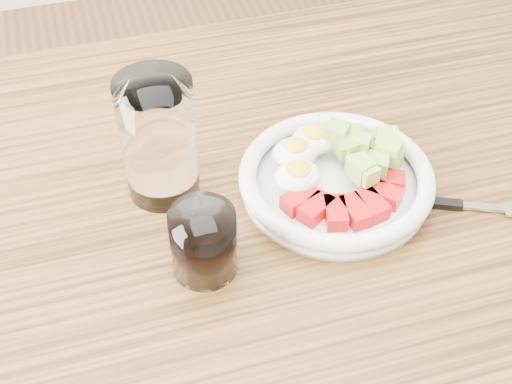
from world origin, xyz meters
TOP-DOWN VIEW (x-y plane):
  - dining_table at (0.00, 0.00)m, footprint 1.50×0.90m
  - bowl at (0.10, 0.02)m, footprint 0.25×0.25m
  - fork at (0.22, -0.05)m, footprint 0.19×0.10m
  - water_glass at (-0.11, 0.08)m, footprint 0.09×0.09m
  - coffee_glass at (-0.09, -0.06)m, footprint 0.08×0.08m

SIDE VIEW (x-z plane):
  - dining_table at x=0.00m, z-range 0.28..1.05m
  - fork at x=0.22m, z-range 0.77..0.78m
  - bowl at x=0.10m, z-range 0.76..0.83m
  - coffee_glass at x=-0.09m, z-range 0.77..0.86m
  - water_glass at x=-0.11m, z-range 0.77..0.94m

